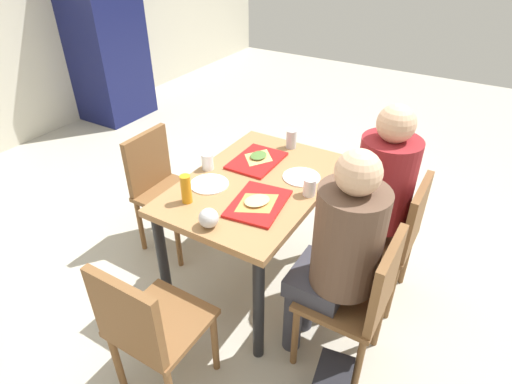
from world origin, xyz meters
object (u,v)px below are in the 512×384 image
object	(u,v)px
chair_near_right	(393,233)
pizza_slice_a	(257,202)
person_in_brown_jacket	(376,190)
paper_plate_center	(209,184)
plastic_cup_b	(309,187)
tray_red_near	(258,203)
pizza_slice_b	(258,156)
paper_plate_near_edge	(301,177)
main_table	(256,197)
plastic_cup_a	(208,162)
foil_bundle	(209,218)
chair_far_side	(161,183)
soda_can	(291,139)
chair_near_left	(361,296)
condiment_bottle	(186,189)
chair_left_end	(147,326)
drink_fridge	(105,33)
person_in_red	(339,247)
tray_red_far	(257,161)

from	to	relation	value
chair_near_right	pizza_slice_a	world-z (taller)	chair_near_right
person_in_brown_jacket	paper_plate_center	world-z (taller)	person_in_brown_jacket
plastic_cup_b	paper_plate_center	bearing A→B (deg)	110.50
tray_red_near	pizza_slice_b	xyz separation A→B (m)	(0.42, 0.25, 0.02)
paper_plate_near_edge	paper_plate_center	bearing A→B (deg)	129.21
main_table	paper_plate_near_edge	xyz separation A→B (m)	(0.17, -0.21, 0.11)
paper_plate_near_edge	plastic_cup_a	bearing A→B (deg)	110.50
foil_bundle	chair_near_right	bearing A→B (deg)	-44.25
pizza_slice_a	chair_far_side	bearing A→B (deg)	76.96
soda_can	tray_red_near	bearing A→B (deg)	-167.44
chair_near_left	plastic_cup_b	size ratio (longest dim) A/B	8.47
chair_near_left	tray_red_near	size ratio (longest dim) A/B	2.35
tray_red_near	condiment_bottle	xyz separation A→B (m)	(-0.17, 0.34, 0.07)
chair_left_end	drink_fridge	xyz separation A→B (m)	(2.46, 2.85, 0.45)
plastic_cup_a	soda_can	xyz separation A→B (m)	(0.51, -0.30, 0.01)
pizza_slice_a	soda_can	world-z (taller)	soda_can
person_in_red	tray_red_far	distance (m)	0.88
plastic_cup_b	main_table	bearing A→B (deg)	95.03
tray_red_near	paper_plate_center	size ratio (longest dim) A/B	1.64
paper_plate_center	paper_plate_near_edge	bearing A→B (deg)	-50.79
chair_near_right	tray_red_near	bearing A→B (deg)	127.33
chair_near_right	pizza_slice_b	world-z (taller)	chair_near_right
plastic_cup_a	tray_red_near	bearing A→B (deg)	-110.50
person_in_red	foil_bundle	world-z (taller)	person_in_red
chair_left_end	pizza_slice_b	distance (m)	1.21
person_in_brown_jacket	plastic_cup_a	size ratio (longest dim) A/B	12.57
plastic_cup_a	pizza_slice_b	bearing A→B (deg)	-38.83
chair_near_right	soda_can	world-z (taller)	soda_can
person_in_red	condiment_bottle	size ratio (longest dim) A/B	7.86
tray_red_far	plastic_cup_a	xyz separation A→B (m)	(-0.23, 0.21, 0.04)
chair_near_right	plastic_cup_b	distance (m)	0.60
person_in_red	plastic_cup_a	size ratio (longest dim) A/B	12.57
chair_near_left	drink_fridge	world-z (taller)	drink_fridge
tray_red_far	plastic_cup_a	size ratio (longest dim) A/B	3.60
foil_bundle	plastic_cup_a	bearing A→B (deg)	36.94
chair_near_left	plastic_cup_b	xyz separation A→B (m)	(0.31, 0.44, 0.31)
chair_near_right	condiment_bottle	world-z (taller)	condiment_bottle
chair_far_side	drink_fridge	world-z (taller)	drink_fridge
pizza_slice_a	foil_bundle	distance (m)	0.30
chair_near_left	chair_left_end	world-z (taller)	same
main_table	soda_can	size ratio (longest dim) A/B	9.25
plastic_cup_a	foil_bundle	world-z (taller)	same
pizza_slice_b	chair_near_right	bearing A→B (deg)	-86.28
paper_plate_near_edge	tray_red_far	bearing A→B (deg)	84.97
chair_near_right	soda_can	xyz separation A→B (m)	(0.20, 0.78, 0.32)
main_table	chair_far_side	bearing A→B (deg)	90.00
main_table	paper_plate_near_edge	world-z (taller)	paper_plate_near_edge
soda_can	paper_plate_center	bearing A→B (deg)	163.79
person_in_red	pizza_slice_a	xyz separation A→B (m)	(0.08, 0.49, 0.04)
soda_can	pizza_slice_a	bearing A→B (deg)	-167.74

